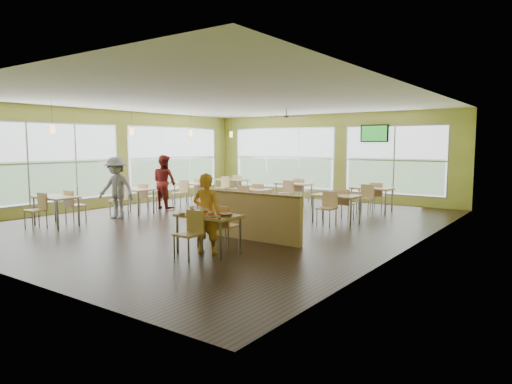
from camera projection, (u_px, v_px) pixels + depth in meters
room at (227, 162)px, 12.15m from camera, size 12.00×12.04×3.20m
window_bays at (224, 161)px, 16.19m from camera, size 9.24×10.24×2.38m
main_table at (208, 221)px, 8.67m from camera, size 1.22×1.52×0.87m
half_wall_divider at (253, 216)px, 9.85m from camera, size 2.40×0.14×1.04m
dining_tables at (235, 191)px, 14.25m from camera, size 6.92×8.72×0.87m
pendant_lights at (162, 132)px, 14.46m from camera, size 0.11×7.31×0.86m
ceiling_fan at (286, 117)px, 14.44m from camera, size 1.25×1.25×0.29m
tv_backwall at (374, 133)px, 15.79m from camera, size 1.00×0.07×0.60m
man_plaid at (207, 214)px, 8.62m from camera, size 0.65×0.52×1.54m
patron_maroon at (164, 182)px, 14.72m from camera, size 0.88×0.70×1.73m
patron_grey at (116, 188)px, 12.75m from camera, size 1.24×0.90×1.73m
cup_blue at (192, 209)px, 8.82m from camera, size 0.10×0.10×0.37m
cup_yellow at (202, 211)px, 8.64m from camera, size 0.09×0.09×0.31m
cup_red_near at (206, 211)px, 8.56m from camera, size 0.11×0.11×0.38m
cup_red_far at (210, 214)px, 8.30m from camera, size 0.08×0.08×0.30m
food_basket at (226, 215)px, 8.39m from camera, size 0.25×0.25×0.06m
ketchup_cup at (219, 218)px, 8.11m from camera, size 0.05×0.05×0.02m
wrapper_left at (182, 213)px, 8.64m from camera, size 0.18×0.16×0.04m
wrapper_mid at (208, 213)px, 8.69m from camera, size 0.23×0.21×0.05m
wrapper_right at (213, 216)px, 8.31m from camera, size 0.19×0.18×0.04m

